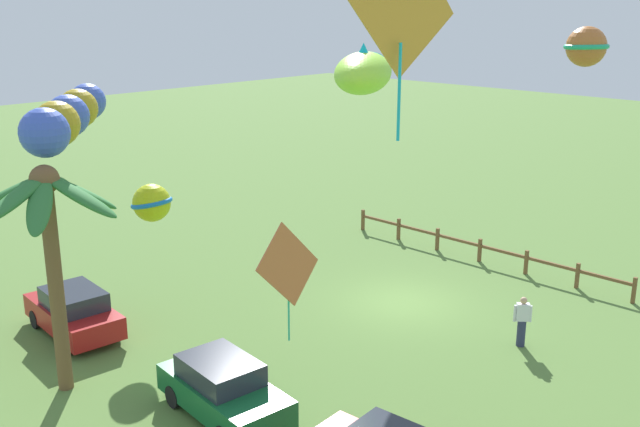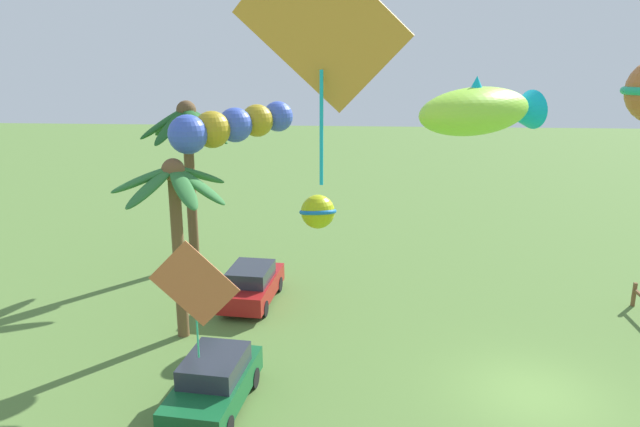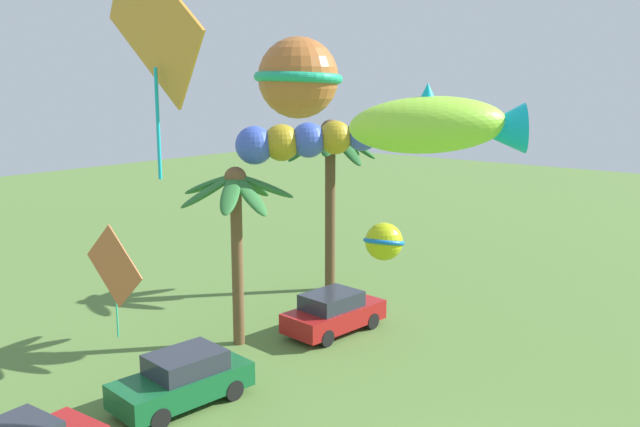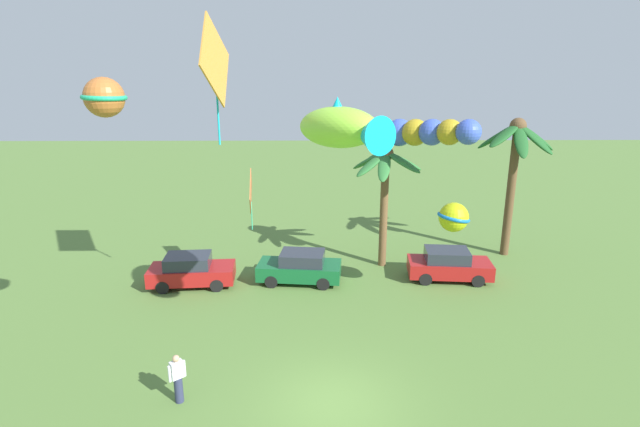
% 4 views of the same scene
% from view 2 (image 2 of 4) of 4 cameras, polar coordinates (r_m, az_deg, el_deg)
% --- Properties ---
extents(ground_plane, '(120.00, 120.00, 0.00)m').
position_cam_2_polar(ground_plane, '(19.19, 19.36, -15.78)').
color(ground_plane, '#567A38').
extents(palm_tree_0, '(3.66, 3.86, 6.20)m').
position_cam_2_polar(palm_tree_0, '(20.34, -13.47, 1.28)').
color(palm_tree_0, brown).
rests_on(palm_tree_0, ground).
extents(palm_tree_1, '(4.00, 3.95, 7.43)m').
position_cam_2_polar(palm_tree_1, '(27.08, -12.28, 6.71)').
color(palm_tree_1, brown).
rests_on(palm_tree_1, ground).
extents(parked_car_0, '(4.04, 2.05, 1.51)m').
position_cam_2_polar(parked_car_0, '(23.85, -6.41, -6.60)').
color(parked_car_0, '#A51919').
rests_on(parked_car_0, ground).
extents(parked_car_2, '(4.06, 2.12, 1.51)m').
position_cam_2_polar(parked_car_2, '(17.54, -9.91, -15.36)').
color(parked_car_2, '#145B2D').
rests_on(parked_car_2, ground).
extents(kite_ball_0, '(1.63, 1.63, 1.22)m').
position_cam_2_polar(kite_ball_0, '(21.82, -0.20, 0.17)').
color(kite_ball_0, '#B4C414').
extents(kite_tube_1, '(3.65, 3.81, 1.51)m').
position_cam_2_polar(kite_tube_1, '(21.05, -8.50, 8.11)').
color(kite_tube_1, blue).
extents(kite_diamond_2, '(0.64, 3.41, 4.73)m').
position_cam_2_polar(kite_diamond_2, '(11.75, 0.14, 17.07)').
color(kite_diamond_2, orange).
extents(kite_diamond_4, '(0.19, 2.03, 2.84)m').
position_cam_2_polar(kite_diamond_4, '(13.95, -11.67, -6.65)').
color(kite_diamond_4, '#C56838').
extents(kite_fish_5, '(3.22, 3.92, 1.58)m').
position_cam_2_polar(kite_fish_5, '(16.44, 14.91, 9.32)').
color(kite_fish_5, '#9EEC3B').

